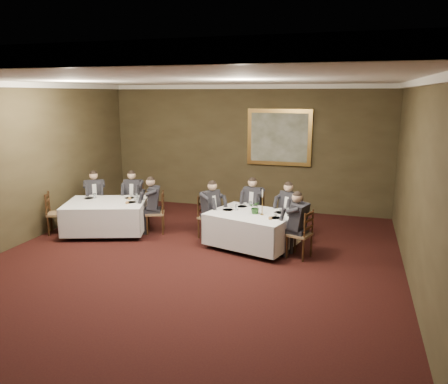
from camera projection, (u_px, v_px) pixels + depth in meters
The scene contains 27 objects.
ground at pixel (180, 274), 8.05m from camera, with size 10.00×10.00×0.00m, color black.
ceiling at pixel (175, 78), 7.28m from camera, with size 8.00×10.00×0.10m, color silver.
back_wall at pixel (247, 148), 12.33m from camera, with size 8.00×0.10×3.50m, color #362E1B.
right_wall at pixel (425, 196), 6.53m from camera, with size 0.10×10.00×3.50m, color #362E1B.
crown_molding at pixel (175, 82), 7.29m from camera, with size 8.00×10.00×0.12m.
table_main at pixel (252, 227), 9.37m from camera, with size 2.06×1.77×0.67m.
table_second at pixel (106, 215), 10.34m from camera, with size 2.19×1.91×0.67m.
chair_main_backleft at pixel (253, 221), 10.40m from camera, with size 0.49×0.48×1.00m.
diner_main_backleft at pixel (253, 212), 10.33m from camera, with size 0.46×0.53×1.35m.
chair_main_backright at pixel (290, 228), 9.89m from camera, with size 0.59×0.58×1.00m.
diner_main_backright at pixel (290, 218), 9.83m from camera, with size 0.58×0.61×1.35m.
chair_main_endleft at pixel (210, 226), 10.00m from camera, with size 0.57×0.58×1.00m.
diner_main_endleft at pixel (210, 217), 9.94m from camera, with size 0.61×0.57×1.35m.
chair_main_endright at pixel (300, 244), 8.81m from camera, with size 0.53×0.55×1.00m.
diner_main_endright at pixel (299, 233), 8.77m from camera, with size 0.58×0.53×1.35m.
chair_sec_backleft at pixel (96, 211), 11.28m from camera, with size 0.60×0.59×1.00m.
diner_sec_backleft at pixel (95, 203), 11.22m from camera, with size 0.60×0.62×1.35m.
chair_sec_backright at pixel (135, 211), 11.31m from camera, with size 0.50×0.49×1.00m.
diner_sec_backright at pixel (134, 202), 11.25m from camera, with size 0.47×0.54×1.35m.
chair_sec_endright at pixel (156, 221), 10.41m from camera, with size 0.55×0.56×1.00m.
diner_sec_endright at pixel (155, 212), 10.36m from camera, with size 0.59×0.55×1.35m.
chair_sec_endleft at pixel (57, 222), 10.34m from camera, with size 0.58×0.58×1.00m.
centerpiece at pixel (256, 207), 9.23m from camera, with size 0.27×0.23×0.29m, color #2D5926.
candlestick at pixel (262, 205), 9.13m from camera, with size 0.08×0.08×0.55m.
place_setting_table_main at pixel (245, 205), 9.86m from camera, with size 0.33×0.31×0.14m.
place_setting_table_second at pixel (91, 197), 10.63m from camera, with size 0.33×0.31×0.14m.
painting at pixel (279, 137), 11.93m from camera, with size 1.77×0.09×1.54m.
Camera 1 is at (2.98, -6.96, 3.25)m, focal length 35.00 mm.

